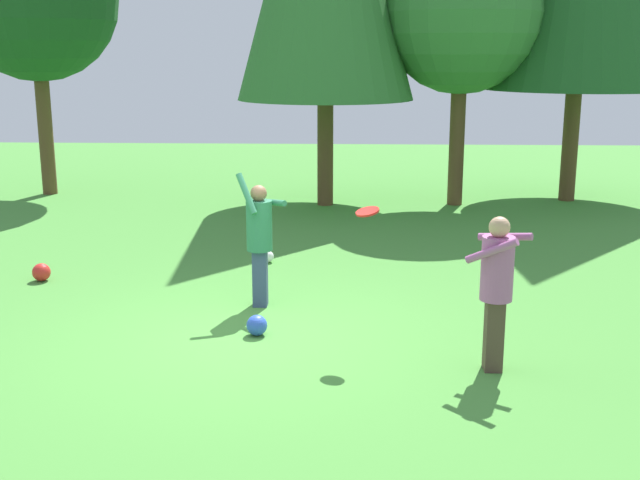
{
  "coord_description": "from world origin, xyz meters",
  "views": [
    {
      "loc": [
        1.21,
        -8.95,
        3.33
      ],
      "look_at": [
        0.81,
        0.57,
        1.05
      ],
      "focal_mm": 44.71,
      "sensor_mm": 36.0,
      "label": 1
    }
  ],
  "objects_px": {
    "person_catcher": "(497,281)",
    "tree_far_left": "(35,0)",
    "person_thrower": "(259,235)",
    "ball_red": "(41,272)",
    "frisbee": "(367,212)",
    "ball_white": "(268,257)",
    "ball_blue": "(257,325)",
    "tree_right": "(462,14)"
  },
  "relations": [
    {
      "from": "frisbee",
      "to": "tree_right",
      "type": "bearing_deg",
      "value": 76.48
    },
    {
      "from": "ball_white",
      "to": "person_thrower",
      "type": "bearing_deg",
      "value": -86.48
    },
    {
      "from": "person_catcher",
      "to": "ball_blue",
      "type": "distance_m",
      "value": 2.93
    },
    {
      "from": "person_thrower",
      "to": "person_catcher",
      "type": "relative_size",
      "value": 1.08
    },
    {
      "from": "ball_blue",
      "to": "tree_right",
      "type": "relative_size",
      "value": 0.04
    },
    {
      "from": "person_thrower",
      "to": "ball_white",
      "type": "distance_m",
      "value": 2.38
    },
    {
      "from": "person_catcher",
      "to": "ball_white",
      "type": "xyz_separation_m",
      "value": [
        -2.86,
        4.29,
        -0.89
      ]
    },
    {
      "from": "person_thrower",
      "to": "tree_far_left",
      "type": "xyz_separation_m",
      "value": [
        -5.98,
        8.27,
        3.46
      ]
    },
    {
      "from": "person_thrower",
      "to": "ball_blue",
      "type": "bearing_deg",
      "value": -41.59
    },
    {
      "from": "tree_far_left",
      "to": "ball_blue",
      "type": "bearing_deg",
      "value": -57.22
    },
    {
      "from": "ball_red",
      "to": "ball_blue",
      "type": "height_order",
      "value": "ball_red"
    },
    {
      "from": "person_catcher",
      "to": "ball_blue",
      "type": "xyz_separation_m",
      "value": [
        -2.64,
        0.94,
        -0.87
      ]
    },
    {
      "from": "frisbee",
      "to": "tree_far_left",
      "type": "bearing_deg",
      "value": 127.46
    },
    {
      "from": "person_thrower",
      "to": "person_catcher",
      "type": "xyz_separation_m",
      "value": [
        2.73,
        -2.09,
        0.02
      ]
    },
    {
      "from": "person_catcher",
      "to": "frisbee",
      "type": "relative_size",
      "value": 4.44
    },
    {
      "from": "frisbee",
      "to": "ball_white",
      "type": "height_order",
      "value": "frisbee"
    },
    {
      "from": "person_catcher",
      "to": "frisbee",
      "type": "bearing_deg",
      "value": -0.0
    },
    {
      "from": "person_catcher",
      "to": "ball_blue",
      "type": "height_order",
      "value": "person_catcher"
    },
    {
      "from": "tree_far_left",
      "to": "tree_right",
      "type": "xyz_separation_m",
      "value": [
        9.45,
        -0.94,
        -0.37
      ]
    },
    {
      "from": "person_catcher",
      "to": "tree_right",
      "type": "xyz_separation_m",
      "value": [
        0.74,
        9.42,
        3.08
      ]
    },
    {
      "from": "person_catcher",
      "to": "ball_red",
      "type": "xyz_separation_m",
      "value": [
        -6.1,
        3.11,
        -0.86
      ]
    },
    {
      "from": "person_thrower",
      "to": "tree_far_left",
      "type": "distance_m",
      "value": 10.78
    },
    {
      "from": "frisbee",
      "to": "ball_blue",
      "type": "distance_m",
      "value": 1.95
    },
    {
      "from": "ball_white",
      "to": "ball_red",
      "type": "height_order",
      "value": "ball_red"
    },
    {
      "from": "ball_red",
      "to": "tree_right",
      "type": "distance_m",
      "value": 10.11
    },
    {
      "from": "person_thrower",
      "to": "ball_red",
      "type": "bearing_deg",
      "value": -152.81
    },
    {
      "from": "person_catcher",
      "to": "tree_right",
      "type": "bearing_deg",
      "value": -65.43
    },
    {
      "from": "person_catcher",
      "to": "tree_right",
      "type": "relative_size",
      "value": 0.29
    },
    {
      "from": "person_catcher",
      "to": "ball_red",
      "type": "distance_m",
      "value": 6.9
    },
    {
      "from": "person_thrower",
      "to": "ball_white",
      "type": "relative_size",
      "value": 9.3
    },
    {
      "from": "ball_white",
      "to": "person_catcher",
      "type": "bearing_deg",
      "value": -56.29
    },
    {
      "from": "frisbee",
      "to": "ball_white",
      "type": "distance_m",
      "value": 4.13
    },
    {
      "from": "person_thrower",
      "to": "person_catcher",
      "type": "bearing_deg",
      "value": 6.62
    },
    {
      "from": "person_catcher",
      "to": "tree_far_left",
      "type": "distance_m",
      "value": 13.96
    },
    {
      "from": "ball_red",
      "to": "tree_right",
      "type": "xyz_separation_m",
      "value": [
        6.84,
        6.31,
        3.94
      ]
    },
    {
      "from": "ball_white",
      "to": "tree_right",
      "type": "height_order",
      "value": "tree_right"
    },
    {
      "from": "ball_red",
      "to": "tree_far_left",
      "type": "relative_size",
      "value": 0.04
    },
    {
      "from": "ball_white",
      "to": "tree_right",
      "type": "relative_size",
      "value": 0.03
    },
    {
      "from": "ball_white",
      "to": "tree_far_left",
      "type": "height_order",
      "value": "tree_far_left"
    },
    {
      "from": "person_catcher",
      "to": "frisbee",
      "type": "xyz_separation_m",
      "value": [
        -1.34,
        0.75,
        0.57
      ]
    },
    {
      "from": "tree_far_left",
      "to": "person_catcher",
      "type": "bearing_deg",
      "value": -49.96
    },
    {
      "from": "frisbee",
      "to": "ball_white",
      "type": "relative_size",
      "value": 1.95
    }
  ]
}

